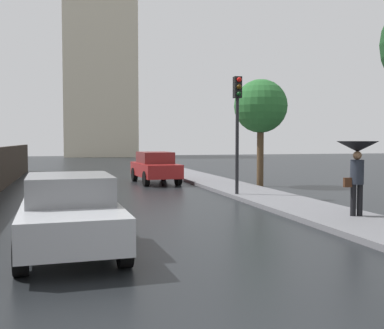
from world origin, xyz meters
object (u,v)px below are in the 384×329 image
pedestrian_with_umbrella_near (357,156)px  street_tree_mid (261,107)px  car_silver_near_kerb (70,212)px  traffic_light (237,113)px  car_red_mid_road (155,167)px

pedestrian_with_umbrella_near → street_tree_mid: street_tree_mid is taller
car_silver_near_kerb → traffic_light: 9.15m
pedestrian_with_umbrella_near → traffic_light: 5.59m
car_silver_near_kerb → pedestrian_with_umbrella_near: pedestrian_with_umbrella_near is taller
car_silver_near_kerb → street_tree_mid: street_tree_mid is taller
car_silver_near_kerb → traffic_light: size_ratio=0.97×
car_red_mid_road → pedestrian_with_umbrella_near: bearing=-78.4°
street_tree_mid → car_red_mid_road: bearing=147.1°
pedestrian_with_umbrella_near → traffic_light: size_ratio=0.46×
car_red_mid_road → pedestrian_with_umbrella_near: pedestrian_with_umbrella_near is taller
car_silver_near_kerb → car_red_mid_road: 13.67m
car_silver_near_kerb → pedestrian_with_umbrella_near: (7.02, 1.43, 0.93)m
street_tree_mid → pedestrian_with_umbrella_near: bearing=-97.7°
traffic_light → pedestrian_with_umbrella_near: bearing=-76.8°
traffic_light → street_tree_mid: size_ratio=0.88×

